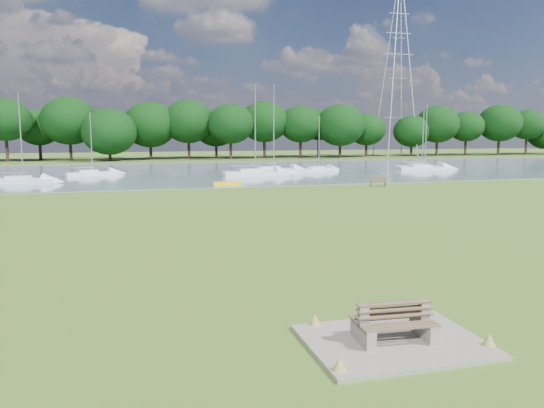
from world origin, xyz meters
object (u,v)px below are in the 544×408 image
object	(u,v)px
sailboat_3	(23,179)
sailboat_5	(273,169)
kayak	(228,183)
sailboat_9	(424,167)
pylon	(398,54)
sailboat_4	(255,172)
sailboat_7	(318,168)
riverbank_bench	(378,182)
sailboat_8	(421,166)
bench_pair	(394,323)
sailboat_6	(92,172)

from	to	relation	value
sailboat_3	sailboat_5	xyz separation A→B (m)	(26.82, 5.54, 0.08)
kayak	sailboat_9	world-z (taller)	sailboat_9
pylon	sailboat_3	size ratio (longest dim) A/B	3.68
sailboat_4	sailboat_7	xyz separation A→B (m)	(9.22, 4.18, -0.10)
sailboat_7	sailboat_9	world-z (taller)	sailboat_9
kayak	riverbank_bench	bearing A→B (deg)	-8.72
riverbank_bench	sailboat_8	world-z (taller)	sailboat_8
kayak	sailboat_8	distance (m)	31.37
sailboat_4	sailboat_5	distance (m)	4.36
sailboat_4	sailboat_5	size ratio (longest dim) A/B	0.97
sailboat_5	sailboat_7	size ratio (longest dim) A/B	1.53
sailboat_3	sailboat_8	size ratio (longest dim) A/B	1.11
sailboat_5	kayak	bearing A→B (deg)	-123.34
riverbank_bench	kayak	size ratio (longest dim) A/B	0.59
bench_pair	riverbank_bench	distance (m)	36.92
riverbank_bench	sailboat_9	distance (m)	22.37
bench_pair	sailboat_8	xyz separation A→B (m)	(31.71, 51.52, -0.02)
kayak	sailboat_3	distance (m)	20.13
bench_pair	sailboat_9	distance (m)	58.78
pylon	sailboat_5	xyz separation A→B (m)	(-34.35, -33.54, -19.27)
kayak	sailboat_9	bearing A→B (deg)	35.53
pylon	sailboat_7	size ratio (longest dim) A/B	4.67
sailboat_5	sailboat_9	distance (m)	20.15
pylon	sailboat_9	size ratio (longest dim) A/B	3.74
bench_pair	sailboat_7	xyz separation A→B (m)	(17.17, 51.51, -0.06)
sailboat_5	sailboat_7	bearing A→B (deg)	9.08
bench_pair	sailboat_6	bearing A→B (deg)	104.23
sailboat_4	sailboat_6	distance (m)	18.52
pylon	sailboat_7	xyz separation A→B (m)	(-28.16, -32.49, -19.38)
pylon	sailboat_6	world-z (taller)	pylon
kayak	sailboat_4	bearing A→B (deg)	75.25
sailboat_6	sailboat_8	bearing A→B (deg)	-16.85
sailboat_5	sailboat_9	bearing A→B (deg)	-2.23
pylon	sailboat_5	world-z (taller)	pylon
kayak	sailboat_3	world-z (taller)	sailboat_3
riverbank_bench	kayak	xyz separation A→B (m)	(-13.03, 5.25, -0.29)
bench_pair	sailboat_5	bearing A→B (deg)	81.29
bench_pair	sailboat_6	world-z (taller)	sailboat_6
sailboat_6	sailboat_7	world-z (taller)	sailboat_6
sailboat_3	sailboat_7	size ratio (longest dim) A/B	1.27
sailboat_3	sailboat_4	size ratio (longest dim) A/B	0.86
sailboat_7	sailboat_5	bearing A→B (deg)	170.51
riverbank_bench	sailboat_7	xyz separation A→B (m)	(0.93, 18.35, -0.01)
sailboat_3	sailboat_9	bearing A→B (deg)	21.50
riverbank_bench	sailboat_8	bearing A→B (deg)	66.52
sailboat_7	kayak	bearing A→B (deg)	-155.91
pylon	sailboat_6	size ratio (longest dim) A/B	4.50
sailboat_3	sailboat_8	xyz separation A→B (m)	(47.54, 6.60, 0.00)
pylon	sailboat_8	world-z (taller)	pylon
sailboat_5	sailboat_7	world-z (taller)	sailboat_5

